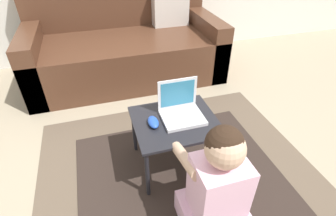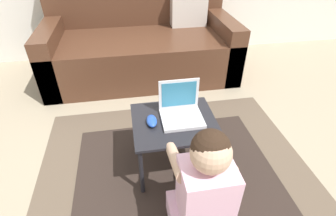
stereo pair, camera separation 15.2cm
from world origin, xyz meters
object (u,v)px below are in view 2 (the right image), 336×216
laptop_desk (174,126)px  computer_mouse (152,121)px  couch (141,42)px  person_seated (205,194)px  laptop (181,112)px

laptop_desk → computer_mouse: computer_mouse is taller
couch → computer_mouse: couch is taller
computer_mouse → person_seated: bearing=-68.3°
couch → computer_mouse: size_ratio=16.21×
laptop_desk → person_seated: size_ratio=0.74×
couch → laptop: (0.12, -1.35, 0.09)m
couch → computer_mouse: bearing=-92.4°
couch → computer_mouse: (-0.06, -1.38, 0.07)m
couch → person_seated: size_ratio=2.75×
person_seated → laptop: bearing=91.0°
couch → laptop_desk: couch is taller
computer_mouse → couch: bearing=87.6°
laptop_desk → person_seated: bearing=-83.5°
person_seated → computer_mouse: bearing=111.7°
computer_mouse → laptop_desk: bearing=0.3°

